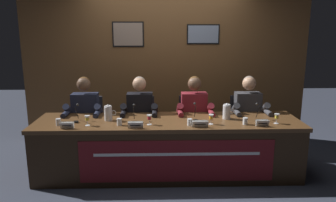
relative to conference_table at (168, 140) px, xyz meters
The scene contains 29 objects.
ground_plane 0.52m from the conference_table, 91.48° to the left, with size 12.00×12.00×0.00m, color #383D4C.
wall_back_panelled 1.63m from the conference_table, 90.13° to the left, with size 4.58×0.14×2.60m.
conference_table is the anchor object (origin of this frame).
chair_far_left 1.36m from the conference_table, 148.23° to the left, with size 0.44×0.45×0.89m.
panelist_far_left 1.28m from the conference_table, 155.89° to the left, with size 0.51×0.48×1.22m.
nameplate_far_left 1.24m from the conference_table, 169.89° to the right, with size 0.16×0.06×0.08m.
juice_glass_far_left 1.03m from the conference_table, behind, with size 0.06×0.06×0.12m.
water_cup_far_left 1.36m from the conference_table, behind, with size 0.06×0.06×0.08m.
microphone_far_left 1.19m from the conference_table, behind, with size 0.06×0.17×0.22m.
chair_center_left 0.82m from the conference_table, 118.41° to the left, with size 0.44×0.45×0.89m.
panelist_center_left 0.68m from the conference_table, 126.82° to the left, with size 0.51×0.48×1.22m.
nameplate_center_left 0.52m from the conference_table, 151.04° to the right, with size 0.18×0.06×0.08m.
juice_glass_center_left 0.40m from the conference_table, 160.65° to the right, with size 0.06×0.06×0.12m.
water_cup_center_left 0.66m from the conference_table, behind, with size 0.06×0.06×0.08m.
microphone_center_left 0.53m from the conference_table, behind, with size 0.06×0.17×0.22m.
chair_center_right 0.82m from the conference_table, 61.96° to the left, with size 0.44×0.45×0.89m.
panelist_center_right 0.68m from the conference_table, 53.60° to the left, with size 0.51×0.48×1.22m.
nameplate_center_right 0.50m from the conference_table, 27.93° to the right, with size 0.19×0.06×0.08m.
juice_glass_center_right 0.61m from the conference_table, ahead, with size 0.06×0.06×0.12m.
water_cup_center_right 0.39m from the conference_table, 28.09° to the right, with size 0.06×0.06×0.08m.
microphone_center_right 0.46m from the conference_table, 14.70° to the left, with size 0.06×0.17×0.22m.
chair_far_right 1.36m from the conference_table, 31.90° to the left, with size 0.44×0.45×0.89m.
panelist_far_right 1.28m from the conference_table, 24.22° to the left, with size 0.51×0.48×1.22m.
nameplate_far_right 1.17m from the conference_table, ahead, with size 0.15×0.06×0.08m.
juice_glass_far_right 1.37m from the conference_table, ahead, with size 0.06×0.06×0.12m.
water_cup_far_right 0.98m from the conference_table, ahead, with size 0.06×0.06×0.08m.
microphone_far_right 1.18m from the conference_table, ahead, with size 0.06×0.17×0.22m.
water_pitcher_left_side 0.84m from the conference_table, behind, with size 0.15×0.10×0.21m.
water_pitcher_right_side 0.84m from the conference_table, 11.44° to the left, with size 0.15×0.10×0.21m.
Camera 1 is at (-0.11, -4.01, 1.89)m, focal length 34.84 mm.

